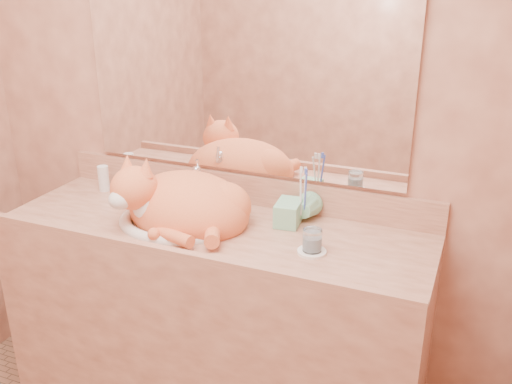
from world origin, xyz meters
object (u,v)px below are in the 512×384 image
at_px(sink_basin, 176,206).
at_px(soap_dispenser, 285,206).
at_px(water_glass, 312,240).
at_px(cat, 180,201).
at_px(vanity_counter, 215,325).
at_px(toothbrush_cup, 303,213).

relative_size(sink_basin, soap_dispenser, 2.25).
bearing_deg(water_glass, cat, 175.20).
height_order(sink_basin, water_glass, sink_basin).
height_order(vanity_counter, water_glass, water_glass).
distance_m(soap_dispenser, water_glass, 0.20).
distance_m(vanity_counter, toothbrush_cup, 0.58).
distance_m(soap_dispenser, toothbrush_cup, 0.11).
bearing_deg(soap_dispenser, cat, -173.34).
height_order(sink_basin, cat, cat).
height_order(soap_dispenser, water_glass, soap_dispenser).
bearing_deg(soap_dispenser, toothbrush_cup, 56.85).
height_order(vanity_counter, sink_basin, sink_basin).
distance_m(toothbrush_cup, water_glass, 0.23).
height_order(sink_basin, soap_dispenser, soap_dispenser).
distance_m(sink_basin, water_glass, 0.54).
xyz_separation_m(vanity_counter, water_glass, (0.40, -0.05, 0.47)).
distance_m(cat, toothbrush_cup, 0.45).
bearing_deg(toothbrush_cup, vanity_counter, -152.29).
bearing_deg(toothbrush_cup, sink_basin, -158.06).
relative_size(sink_basin, cat, 0.90).
distance_m(vanity_counter, sink_basin, 0.51).
distance_m(sink_basin, soap_dispenser, 0.41).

